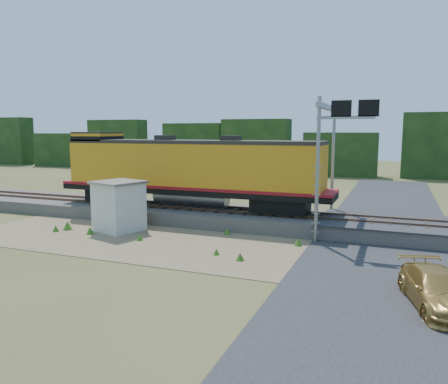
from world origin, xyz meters
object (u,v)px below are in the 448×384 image
at_px(shed, 119,206).
at_px(car, 438,290).
at_px(locomotive, 187,169).
at_px(signal_gantry, 332,134).

bearing_deg(shed, car, -2.27).
xyz_separation_m(locomotive, car, (13.88, -9.79, -2.66)).
distance_m(locomotive, shed, 5.17).
height_order(locomotive, car, locomotive).
bearing_deg(locomotive, car, -35.18).
height_order(locomotive, shed, locomotive).
distance_m(locomotive, car, 17.19).
xyz_separation_m(locomotive, signal_gantry, (9.12, -0.68, 2.27)).
height_order(signal_gantry, car, signal_gantry).
bearing_deg(locomotive, signal_gantry, -4.24).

